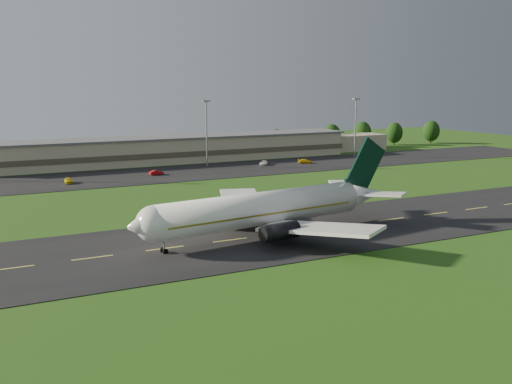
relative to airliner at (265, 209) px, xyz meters
name	(u,v)px	position (x,y,z in m)	size (l,w,h in m)	color
ground	(342,226)	(15.58, -0.11, -4.66)	(360.00, 360.00, 0.00)	#274A12
taxiway	(342,226)	(15.58, -0.11, -4.61)	(220.00, 30.00, 0.10)	black
apron	(201,171)	(15.58, 71.89, -4.61)	(260.00, 30.00, 0.10)	black
airliner	(265,209)	(0.00, 0.00, 0.00)	(51.18, 41.86, 15.57)	white
terminal	(193,149)	(21.99, 96.08, -0.67)	(145.00, 16.00, 8.40)	tan
light_mast_centre	(207,125)	(20.58, 79.89, 8.08)	(2.40, 1.20, 20.35)	gray
light_mast_east	(356,120)	(75.58, 79.89, 8.08)	(2.40, 1.20, 20.35)	gray
tree_line	(280,138)	(60.04, 105.68, 0.35)	(196.21, 9.54, 10.15)	black
service_vehicle_a	(68,180)	(-22.17, 67.69, -3.84)	(1.71, 4.26, 1.45)	#DAC30C
service_vehicle_b	(156,173)	(1.98, 71.04, -3.90)	(1.40, 4.00, 1.32)	#A80B0E
service_vehicle_c	(264,163)	(37.98, 75.73, -3.90)	(2.20, 4.77, 1.33)	white
service_vehicle_d	(305,161)	(51.57, 73.10, -3.88)	(1.92, 4.71, 1.37)	#E4AC0D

